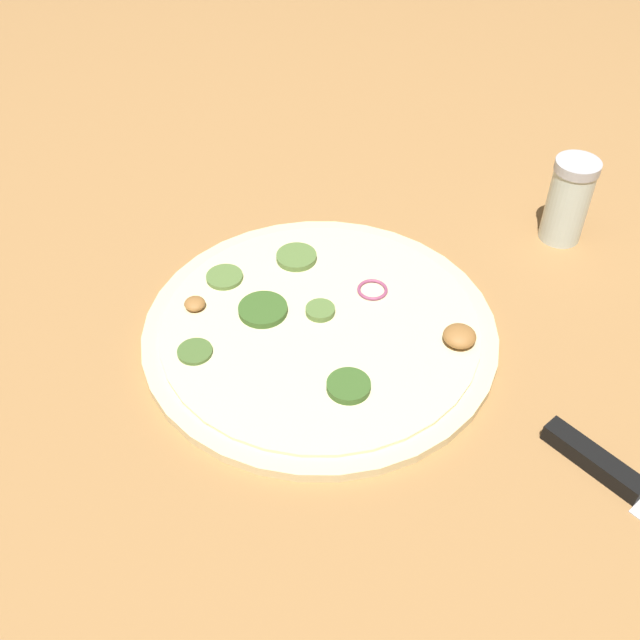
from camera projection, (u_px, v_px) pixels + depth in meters
ground_plane at (320, 334)px, 0.81m from camera, size 3.00×3.00×0.00m
pizza at (320, 329)px, 0.80m from camera, size 0.38×0.38×0.03m
spice_jar at (568, 200)px, 0.89m from camera, size 0.05×0.05×0.11m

